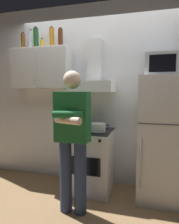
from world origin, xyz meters
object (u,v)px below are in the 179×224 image
object	(u,v)px
refrigerator	(162,139)
bottle_wine_green	(36,38)
stove_oven	(91,160)
bottle_vodka_clear	(31,40)
upper_cabinet	(43,69)
bottle_rum_dark	(60,38)
bottle_spice_jar	(42,44)
bottle_beer_brown	(23,41)
bottle_liquor_amber	(52,38)
cooking_pot	(98,128)
microwave	(165,65)
person_standing	(72,137)
range_hood	(93,78)

from	to	relation	value
refrigerator	bottle_wine_green	size ratio (longest dim) A/B	5.04
stove_oven	bottle_vodka_clear	world-z (taller)	bottle_vodka_clear
upper_cabinet	bottle_rum_dark	distance (m)	0.53
bottle_spice_jar	bottle_beer_brown	size ratio (longest dim) A/B	0.60
bottle_liquor_amber	bottle_vodka_clear	bearing A→B (deg)	178.57
stove_oven	cooking_pot	world-z (taller)	cooking_pot
bottle_rum_dark	bottle_vodka_clear	bearing A→B (deg)	176.66
microwave	bottle_beer_brown	bearing A→B (deg)	177.74
bottle_rum_dark	bottle_wine_green	bearing A→B (deg)	-176.07
bottle_rum_dark	refrigerator	bearing A→B (deg)	-5.28
stove_oven	bottle_spice_jar	world-z (taller)	bottle_spice_jar
person_standing	bottle_rum_dark	size ratio (longest dim) A/B	5.80
bottle_spice_jar	bottle_liquor_amber	size ratio (longest dim) A/B	0.48
stove_oven	bottle_rum_dark	world-z (taller)	bottle_rum_dark
microwave	bottle_spice_jar	xyz separation A→B (m)	(-1.74, 0.10, 0.38)
bottle_vodka_clear	upper_cabinet	bearing A→B (deg)	-10.68
person_standing	bottle_beer_brown	size ratio (longest dim) A/B	6.49
bottle_spice_jar	bottle_beer_brown	xyz separation A→B (m)	(-0.31, -0.02, 0.05)
stove_oven	refrigerator	size ratio (longest dim) A/B	0.55
stove_oven	microwave	world-z (taller)	microwave
range_hood	refrigerator	world-z (taller)	range_hood
stove_oven	refrigerator	xyz separation A→B (m)	(0.95, 0.00, 0.37)
upper_cabinet	bottle_spice_jar	xyz separation A→B (m)	(0.01, -0.00, 0.37)
refrigerator	cooking_pot	distance (m)	0.84
microwave	cooking_pot	world-z (taller)	microwave
microwave	bottle_wine_green	bearing A→B (deg)	177.21
cooking_pot	bottle_vodka_clear	xyz separation A→B (m)	(-1.14, 0.28, 1.26)
cooking_pot	bottle_spice_jar	distance (m)	1.53
bottle_liquor_amber	stove_oven	bearing A→B (deg)	-13.45
microwave	bottle_spice_jar	size ratio (longest dim) A/B	3.18
microwave	bottle_spice_jar	world-z (taller)	bottle_spice_jar
bottle_rum_dark	bottle_vodka_clear	distance (m)	0.51
cooking_pot	bottle_beer_brown	xyz separation A→B (m)	(-1.24, 0.22, 1.24)
refrigerator	person_standing	world-z (taller)	person_standing
bottle_beer_brown	bottle_vodka_clear	xyz separation A→B (m)	(0.10, 0.06, 0.02)
upper_cabinet	stove_oven	distance (m)	1.55
upper_cabinet	bottle_vodka_clear	distance (m)	0.49
bottle_liquor_amber	bottle_beer_brown	size ratio (longest dim) A/B	1.24
bottle_spice_jar	microwave	bearing A→B (deg)	-3.44
upper_cabinet	refrigerator	world-z (taller)	upper_cabinet
stove_oven	microwave	xyz separation A→B (m)	(0.95, 0.02, 1.31)
upper_cabinet	bottle_rum_dark	bearing A→B (deg)	1.87
bottle_vodka_clear	bottle_liquor_amber	bearing A→B (deg)	-1.43
upper_cabinet	bottle_spice_jar	bearing A→B (deg)	-14.80
stove_oven	range_hood	distance (m)	1.17
bottle_liquor_amber	bottle_wine_green	distance (m)	0.24
person_standing	bottle_vodka_clear	world-z (taller)	bottle_vodka_clear
person_standing	bottle_rum_dark	distance (m)	1.55
upper_cabinet	bottle_liquor_amber	bearing A→B (deg)	11.48
bottle_beer_brown	bottle_wine_green	size ratio (longest dim) A/B	0.80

